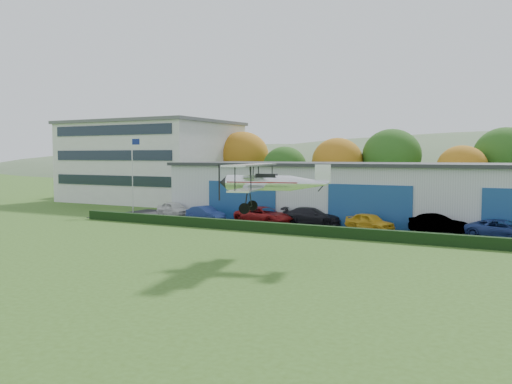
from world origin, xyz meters
The scene contains 16 objects.
ground centered at (0.00, 0.00, 0.00)m, with size 300.00×300.00×0.00m, color #37551B.
apron centered at (3.00, 21.00, 0.03)m, with size 48.00×9.00×0.05m, color black.
hedge centered at (3.00, 16.20, 0.40)m, with size 46.00×0.60×0.80m, color black.
hangar centered at (5.00, 27.98, 2.66)m, with size 40.60×12.60×5.30m.
office_block centered at (-28.00, 35.00, 5.21)m, with size 20.60×15.60×10.40m.
flagpole centered at (-19.88, 22.00, 4.78)m, with size 1.05×0.10×8.00m.
tree_belt centered at (0.85, 40.62, 5.61)m, with size 75.70×13.22×10.12m.
distant_hills centered at (-4.38, 140.00, -13.05)m, with size 430.00×196.00×56.00m.
car_0 centered at (-14.03, 21.10, 0.77)m, with size 1.71×4.24×1.45m, color silver.
car_1 centered at (-9.34, 19.50, 0.72)m, with size 1.43×4.09×1.35m, color navy.
car_2 centered at (-3.77, 20.22, 0.79)m, with size 2.46×5.34×1.48m, color maroon.
car_3 centered at (0.11, 21.68, 0.79)m, with size 2.08×5.11×1.48m, color black.
car_4 centered at (5.51, 20.43, 0.75)m, with size 1.65×4.10×1.40m, color gold.
car_5 centered at (10.56, 21.58, 0.79)m, with size 1.56×4.48×1.48m, color gray.
car_6 centered at (15.06, 20.65, 0.74)m, with size 2.30×5.00×1.39m, color navy.
biplane centered at (3.52, 6.45, 4.52)m, with size 6.57×7.47×2.78m.
Camera 1 is at (16.88, -20.24, 5.98)m, focal length 36.96 mm.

